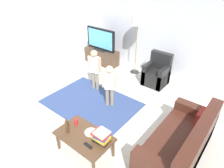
{
  "coord_description": "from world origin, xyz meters",
  "views": [
    {
      "loc": [
        2.35,
        -2.35,
        2.96
      ],
      "look_at": [
        0.0,
        0.6,
        0.65
      ],
      "focal_mm": 31.68,
      "sensor_mm": 36.0,
      "label": 1
    }
  ],
  "objects_px": {
    "child_near_tv": "(95,66)",
    "book_stack": "(101,136)",
    "child_center": "(110,83)",
    "plate": "(91,132)",
    "armchair": "(157,74)",
    "soda_can": "(76,122)",
    "tv": "(101,40)",
    "coffee_table": "(84,137)",
    "couch": "(182,145)",
    "tv_remote": "(88,145)",
    "tv_stand": "(102,57)",
    "floor_lamp": "(138,23)",
    "bottle": "(67,127)"
  },
  "relations": [
    {
      "from": "child_near_tv",
      "to": "book_stack",
      "type": "distance_m",
      "value": 2.3
    },
    {
      "from": "child_center",
      "to": "plate",
      "type": "distance_m",
      "value": 1.4
    },
    {
      "from": "armchair",
      "to": "soda_can",
      "type": "bearing_deg",
      "value": -92.93
    },
    {
      "from": "book_stack",
      "to": "plate",
      "type": "relative_size",
      "value": 1.34
    },
    {
      "from": "tv",
      "to": "plate",
      "type": "bearing_deg",
      "value": -51.47
    },
    {
      "from": "coffee_table",
      "to": "soda_can",
      "type": "bearing_deg",
      "value": 161.57
    },
    {
      "from": "coffee_table",
      "to": "child_near_tv",
      "type": "bearing_deg",
      "value": 127.69
    },
    {
      "from": "armchair",
      "to": "book_stack",
      "type": "xyz_separation_m",
      "value": [
        0.47,
        -2.9,
        0.22
      ]
    },
    {
      "from": "soda_can",
      "to": "tv",
      "type": "bearing_deg",
      "value": 123.85
    },
    {
      "from": "couch",
      "to": "armchair",
      "type": "bearing_deg",
      "value": 127.3
    },
    {
      "from": "couch",
      "to": "tv_remote",
      "type": "distance_m",
      "value": 1.61
    },
    {
      "from": "tv",
      "to": "tv_stand",
      "type": "bearing_deg",
      "value": 90.0
    },
    {
      "from": "tv",
      "to": "child_center",
      "type": "distance_m",
      "value": 2.39
    },
    {
      "from": "couch",
      "to": "book_stack",
      "type": "height_order",
      "value": "couch"
    },
    {
      "from": "couch",
      "to": "book_stack",
      "type": "bearing_deg",
      "value": -140.45
    },
    {
      "from": "couch",
      "to": "book_stack",
      "type": "relative_size",
      "value": 6.12
    },
    {
      "from": "child_center",
      "to": "floor_lamp",
      "type": "bearing_deg",
      "value": 104.27
    },
    {
      "from": "coffee_table",
      "to": "book_stack",
      "type": "height_order",
      "value": "book_stack"
    },
    {
      "from": "tv_stand",
      "to": "bottle",
      "type": "height_order",
      "value": "bottle"
    },
    {
      "from": "couch",
      "to": "child_near_tv",
      "type": "bearing_deg",
      "value": 164.97
    },
    {
      "from": "couch",
      "to": "bottle",
      "type": "bearing_deg",
      "value": -146.62
    },
    {
      "from": "child_near_tv",
      "to": "tv",
      "type": "bearing_deg",
      "value": 125.6
    },
    {
      "from": "coffee_table",
      "to": "tv_remote",
      "type": "xyz_separation_m",
      "value": [
        0.22,
        -0.12,
        0.06
      ]
    },
    {
      "from": "tv",
      "to": "soda_can",
      "type": "height_order",
      "value": "tv"
    },
    {
      "from": "floor_lamp",
      "to": "soda_can",
      "type": "height_order",
      "value": "floor_lamp"
    },
    {
      "from": "child_center",
      "to": "book_stack",
      "type": "distance_m",
      "value": 1.54
    },
    {
      "from": "tv_stand",
      "to": "floor_lamp",
      "type": "bearing_deg",
      "value": 6.93
    },
    {
      "from": "couch",
      "to": "coffee_table",
      "type": "relative_size",
      "value": 1.8
    },
    {
      "from": "plate",
      "to": "tv_stand",
      "type": "bearing_deg",
      "value": 128.33
    },
    {
      "from": "soda_can",
      "to": "floor_lamp",
      "type": "bearing_deg",
      "value": 102.88
    },
    {
      "from": "child_center",
      "to": "bottle",
      "type": "bearing_deg",
      "value": -79.96
    },
    {
      "from": "floor_lamp",
      "to": "plate",
      "type": "relative_size",
      "value": 8.09
    },
    {
      "from": "tv_stand",
      "to": "soda_can",
      "type": "distance_m",
      "value": 3.54
    },
    {
      "from": "child_near_tv",
      "to": "book_stack",
      "type": "bearing_deg",
      "value": -44.56
    },
    {
      "from": "armchair",
      "to": "coffee_table",
      "type": "height_order",
      "value": "armchair"
    },
    {
      "from": "armchair",
      "to": "soda_can",
      "type": "xyz_separation_m",
      "value": [
        -0.15,
        -2.9,
        0.18
      ]
    },
    {
      "from": "tv",
      "to": "floor_lamp",
      "type": "distance_m",
      "value": 1.44
    },
    {
      "from": "armchair",
      "to": "coffee_table",
      "type": "distance_m",
      "value": 3.0
    },
    {
      "from": "tv",
      "to": "book_stack",
      "type": "bearing_deg",
      "value": -48.62
    },
    {
      "from": "tv_stand",
      "to": "plate",
      "type": "xyz_separation_m",
      "value": [
        2.31,
        -2.92,
        0.18
      ]
    },
    {
      "from": "child_center",
      "to": "bottle",
      "type": "distance_m",
      "value": 1.51
    },
    {
      "from": "coffee_table",
      "to": "armchair",
      "type": "bearing_deg",
      "value": 92.9
    },
    {
      "from": "armchair",
      "to": "bottle",
      "type": "xyz_separation_m",
      "value": [
        -0.13,
        -3.12,
        0.25
      ]
    },
    {
      "from": "tv_stand",
      "to": "couch",
      "type": "height_order",
      "value": "couch"
    },
    {
      "from": "tv_stand",
      "to": "tv",
      "type": "height_order",
      "value": "tv"
    },
    {
      "from": "couch",
      "to": "tv",
      "type": "bearing_deg",
      "value": 150.78
    },
    {
      "from": "tv_remote",
      "to": "child_near_tv",
      "type": "bearing_deg",
      "value": 132.88
    },
    {
      "from": "book_stack",
      "to": "soda_can",
      "type": "relative_size",
      "value": 2.45
    },
    {
      "from": "child_near_tv",
      "to": "plate",
      "type": "distance_m",
      "value": 2.11
    },
    {
      "from": "coffee_table",
      "to": "plate",
      "type": "height_order",
      "value": "plate"
    }
  ]
}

